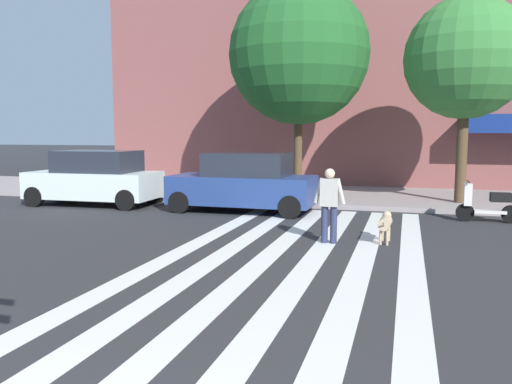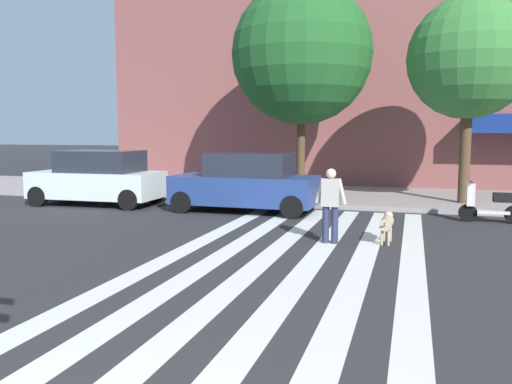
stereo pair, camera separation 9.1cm
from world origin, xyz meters
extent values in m
plane|color=#2B2B2D|center=(0.00, 7.15, 0.00)|extent=(160.00, 160.00, 0.00)
cube|color=gray|center=(0.00, 17.31, 0.07)|extent=(80.00, 6.00, 0.15)
cube|color=silver|center=(-2.06, 7.15, 0.00)|extent=(0.45, 13.71, 0.01)
cube|color=silver|center=(-1.16, 7.15, 0.00)|extent=(0.45, 13.71, 0.01)
cube|color=silver|center=(-0.26, 7.15, 0.00)|extent=(0.45, 13.71, 0.01)
cube|color=silver|center=(0.64, 7.15, 0.00)|extent=(0.45, 13.71, 0.01)
cube|color=silver|center=(1.54, 7.15, 0.00)|extent=(0.45, 13.71, 0.01)
cube|color=silver|center=(2.44, 7.15, 0.00)|extent=(0.45, 13.71, 0.01)
cube|color=silver|center=(-7.74, 13.09, 0.68)|extent=(4.34, 2.02, 0.86)
cube|color=#232833|center=(-7.57, 13.10, 1.47)|extent=(2.62, 1.75, 0.71)
cylinder|color=black|center=(-9.38, 12.18, 0.33)|extent=(0.67, 0.24, 0.66)
cylinder|color=black|center=(-9.43, 13.91, 0.33)|extent=(0.67, 0.24, 0.66)
cylinder|color=black|center=(-6.05, 12.27, 0.33)|extent=(0.67, 0.24, 0.66)
cylinder|color=black|center=(-6.10, 14.01, 0.33)|extent=(0.67, 0.24, 0.66)
cube|color=navy|center=(-2.51, 13.09, 0.68)|extent=(4.40, 1.92, 0.85)
cube|color=#232833|center=(-2.34, 13.09, 1.45)|extent=(2.50, 1.67, 0.70)
cylinder|color=black|center=(-4.23, 12.27, 0.33)|extent=(0.66, 0.23, 0.66)
cylinder|color=black|center=(-4.21, 13.97, 0.33)|extent=(0.66, 0.23, 0.66)
cylinder|color=black|center=(-0.82, 12.22, 0.33)|extent=(0.66, 0.23, 0.66)
cylinder|color=black|center=(-0.80, 13.92, 0.33)|extent=(0.66, 0.23, 0.66)
cylinder|color=black|center=(3.86, 13.15, 0.24)|extent=(0.48, 0.10, 0.48)
cube|color=silver|center=(4.49, 13.16, 0.29)|extent=(0.80, 0.33, 0.08)
cube|color=black|center=(4.74, 13.16, 0.69)|extent=(0.52, 0.30, 0.24)
cube|color=silver|center=(3.91, 13.15, 0.74)|extent=(0.20, 0.28, 0.60)
cylinder|color=black|center=(3.91, 13.15, 1.09)|extent=(0.04, 0.50, 0.04)
cylinder|color=#4C3823|center=(-1.49, 16.48, 1.98)|extent=(0.30, 0.30, 3.66)
sphere|color=#1E5623|center=(-1.49, 16.48, 5.18)|extent=(4.98, 4.98, 4.98)
cylinder|color=#4C3823|center=(3.98, 16.04, 1.93)|extent=(0.35, 0.35, 3.55)
sphere|color=#337533|center=(3.98, 16.04, 4.76)|extent=(3.85, 3.85, 3.85)
cylinder|color=#282D4C|center=(0.61, 9.29, 0.41)|extent=(0.16, 0.16, 0.82)
cylinder|color=#282D4C|center=(0.81, 9.28, 0.41)|extent=(0.16, 0.16, 0.82)
cube|color=#B2ADA3|center=(0.71, 9.29, 1.12)|extent=(0.39, 0.26, 0.60)
cylinder|color=#B2ADA3|center=(0.47, 9.30, 1.15)|extent=(0.23, 0.10, 0.57)
cylinder|color=#B2ADA3|center=(0.95, 9.27, 1.15)|extent=(0.23, 0.10, 0.57)
sphere|color=beige|center=(0.71, 9.29, 1.53)|extent=(0.23, 0.23, 0.22)
cylinder|color=tan|center=(1.88, 9.65, 0.45)|extent=(0.29, 0.68, 0.26)
sphere|color=tan|center=(1.90, 10.06, 0.55)|extent=(0.21, 0.21, 0.20)
cylinder|color=tan|center=(1.86, 9.22, 0.50)|extent=(0.05, 0.24, 0.16)
cylinder|color=tan|center=(1.82, 9.89, 0.16)|extent=(0.06, 0.06, 0.32)
cylinder|color=tan|center=(1.96, 9.88, 0.16)|extent=(0.06, 0.06, 0.32)
cylinder|color=tan|center=(1.80, 9.42, 0.16)|extent=(0.06, 0.06, 0.32)
cylinder|color=tan|center=(1.94, 9.42, 0.16)|extent=(0.06, 0.06, 0.32)
camera|label=1|loc=(2.30, -1.76, 2.40)|focal=36.05mm
camera|label=2|loc=(2.39, -1.74, 2.40)|focal=36.05mm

